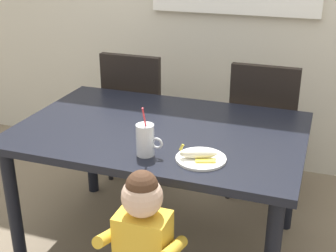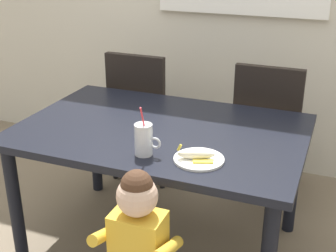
% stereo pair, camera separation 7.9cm
% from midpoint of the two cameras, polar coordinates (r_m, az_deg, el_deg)
% --- Properties ---
extents(ground_plane, '(24.00, 24.00, 0.00)m').
position_cam_midpoint_polar(ground_plane, '(2.80, -1.69, -14.40)').
color(ground_plane, '#7A6B56').
extents(dining_table, '(1.50, 1.00, 0.75)m').
position_cam_midpoint_polar(dining_table, '(2.46, -1.87, -2.14)').
color(dining_table, black).
rests_on(dining_table, ground).
extents(dining_chair_left, '(0.44, 0.44, 0.96)m').
position_cam_midpoint_polar(dining_chair_left, '(3.27, -4.43, 2.07)').
color(dining_chair_left, black).
rests_on(dining_chair_left, ground).
extents(dining_chair_right, '(0.44, 0.45, 0.96)m').
position_cam_midpoint_polar(dining_chair_right, '(3.07, 11.07, 0.32)').
color(dining_chair_right, black).
rests_on(dining_chair_right, ground).
extents(toddler_standing, '(0.33, 0.24, 0.84)m').
position_cam_midpoint_polar(toddler_standing, '(1.96, -4.30, -13.73)').
color(toddler_standing, '#3F4760').
rests_on(toddler_standing, ground).
extents(milk_cup, '(0.13, 0.09, 0.25)m').
position_cam_midpoint_polar(milk_cup, '(2.11, -3.88, -1.95)').
color(milk_cup, silver).
rests_on(milk_cup, dining_table).
extents(snack_plate, '(0.23, 0.23, 0.01)m').
position_cam_midpoint_polar(snack_plate, '(2.08, 3.02, -4.09)').
color(snack_plate, white).
rests_on(snack_plate, dining_table).
extents(peeled_banana, '(0.18, 0.13, 0.07)m').
position_cam_midpoint_polar(peeled_banana, '(2.07, 2.75, -3.53)').
color(peeled_banana, '#F4EAC6').
rests_on(peeled_banana, snack_plate).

